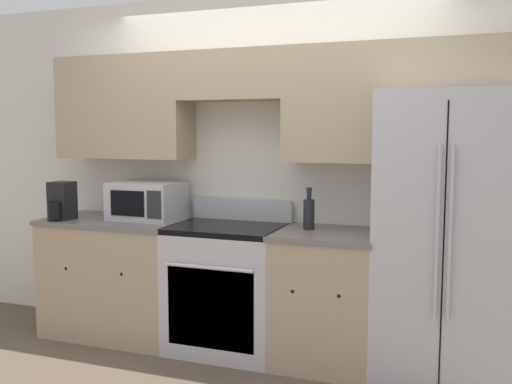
# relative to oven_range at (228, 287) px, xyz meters

# --- Properties ---
(ground_plane) EXTENTS (12.00, 12.00, 0.00)m
(ground_plane) POSITION_rel_oven_range_xyz_m (0.22, -0.31, -0.46)
(ground_plane) COLOR brown
(wall_back) EXTENTS (8.00, 0.39, 2.60)m
(wall_back) POSITION_rel_oven_range_xyz_m (0.23, 0.28, 1.02)
(wall_back) COLOR silver
(wall_back) RESTS_ON ground_plane
(lower_cabinets_left) EXTENTS (1.10, 0.64, 0.91)m
(lower_cabinets_left) POSITION_rel_oven_range_xyz_m (-0.93, -0.00, -0.00)
(lower_cabinets_left) COLOR tan
(lower_cabinets_left) RESTS_ON ground_plane
(lower_cabinets_right) EXTENTS (0.69, 0.64, 0.91)m
(lower_cabinets_right) POSITION_rel_oven_range_xyz_m (0.73, -0.00, -0.00)
(lower_cabinets_right) COLOR tan
(lower_cabinets_right) RESTS_ON ground_plane
(oven_range) EXTENTS (0.79, 0.65, 1.07)m
(oven_range) POSITION_rel_oven_range_xyz_m (0.00, 0.00, 0.00)
(oven_range) COLOR #B7B7BC
(oven_range) RESTS_ON ground_plane
(refrigerator) EXTENTS (0.84, 0.73, 1.83)m
(refrigerator) POSITION_rel_oven_range_xyz_m (1.48, 0.04, 0.45)
(refrigerator) COLOR #B7B7BC
(refrigerator) RESTS_ON ground_plane
(microwave) EXTENTS (0.51, 0.42, 0.29)m
(microwave) POSITION_rel_oven_range_xyz_m (-0.69, 0.07, 0.60)
(microwave) COLOR #B7B7BC
(microwave) RESTS_ON lower_cabinets_left
(bottle) EXTENTS (0.08, 0.08, 0.29)m
(bottle) POSITION_rel_oven_range_xyz_m (0.59, 0.05, 0.56)
(bottle) COLOR black
(bottle) RESTS_ON lower_cabinets_right
(coffee_maker) EXTENTS (0.16, 0.22, 0.29)m
(coffee_maker) POSITION_rel_oven_range_xyz_m (-1.30, -0.18, 0.58)
(coffee_maker) COLOR black
(coffee_maker) RESTS_ON lower_cabinets_left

